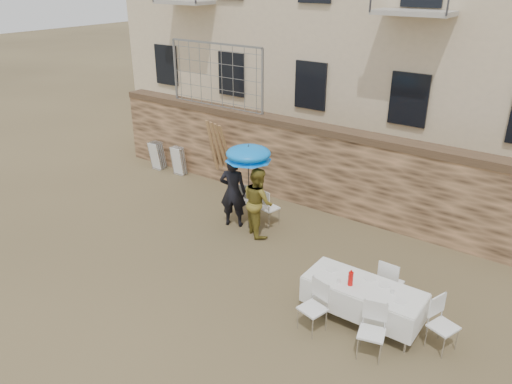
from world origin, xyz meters
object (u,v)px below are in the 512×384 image
Objects in this scene: woman_dress at (258,202)px; table_chair_back at (391,282)px; couple_chair_left at (247,200)px; chair_stack_right at (181,160)px; couple_chair_right at (269,207)px; table_chair_front_left at (313,308)px; man_suit at (233,192)px; umbrella at (248,156)px; soda_bottle at (351,279)px; table_chair_side at (444,325)px; banquet_table at (364,287)px; chair_stack_left at (160,154)px; table_chair_front_right at (372,332)px.

woman_dress is 3.75m from table_chair_back.
couple_chair_left reaches higher than chair_stack_right.
couple_chair_right is 4.10m from table_chair_front_left.
man_suit is 1.06m from umbrella.
umbrella is 7.68× the size of soda_bottle.
table_chair_back is at bearing 79.47° from table_chair_side.
table_chair_back is at bearing 75.96° from banquet_table.
table_chair_back is at bearing 76.93° from table_chair_front_left.
table_chair_back is at bearing -16.26° from chair_stack_left.
chair_stack_left is at bearing 180.00° from chair_stack_right.
couple_chair_left is 1.00× the size of table_chair_front_left.
man_suit is 0.91× the size of umbrella.
chair_stack_left is at bearing 13.02° from woman_dress.
chair_stack_left is at bearing 91.63° from table_chair_side.
table_chair_front_right is at bearing 130.47° from man_suit.
couple_chair_left is (-0.75, 0.55, -0.36)m from woman_dress.
couple_chair_left is (-0.40, 0.45, -1.40)m from umbrella.
soda_bottle is at bearing -27.29° from umbrella.
couple_chair_right is 1.00× the size of table_chair_front_right.
couple_chair_left is 4.63m from soda_bottle.
banquet_table is at bearing -24.19° from umbrella.
table_chair_front_left reaches higher than banquet_table.
man_suit is at bearing -9.32° from table_chair_back.
table_chair_front_left is 2.17m from table_chair_side.
man_suit is at bearing 66.46° from couple_chair_left.
couple_chair_right and table_chair_front_right have the same top height.
banquet_table is 2.28× the size of chair_stack_left.
soda_bottle is at bearing -143.13° from banquet_table.
chair_stack_right is at bearing 138.74° from table_chair_front_right.
couple_chair_left is 3.69× the size of soda_bottle.
couple_chair_right reaches higher than banquet_table.
table_chair_front_right is 1.58m from table_chair_back.
table_chair_front_right is (4.29, -2.45, -1.40)m from umbrella.
man_suit is at bearing 161.01° from table_chair_front_left.
table_chair_front_left is 1.04× the size of chair_stack_left.
soda_bottle is 0.84m from table_chair_front_left.
couple_chair_left is 1.00× the size of table_chair_back.
soda_bottle is 0.27× the size of table_chair_front_right.
couple_chair_left is 1.04× the size of chair_stack_right.
umbrella is at bearing 156.70° from table_chair_front_left.
couple_chair_left reaches higher than banquet_table.
soda_bottle is at bearing 124.85° from table_chair_front_right.
man_suit is 4.32m from table_chair_front_left.
table_chair_back is at bearing -160.53° from woman_dress.
table_chair_side is (4.89, -2.05, 0.00)m from couple_chair_right.
umbrella is 2.17× the size of chair_stack_right.
couple_chair_right reaches higher than chair_stack_right.
woman_dress reaches higher than chair_stack_left.
table_chair_front_right is 1.00× the size of table_chair_side.
table_chair_back is at bearing -18.01° from chair_stack_right.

